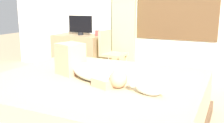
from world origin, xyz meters
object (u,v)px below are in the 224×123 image
person_lying (87,68)px  cup (97,33)px  desk (80,55)px  chair_by_desk (110,51)px  cat (147,87)px  bed (95,103)px  tv_monitor (80,25)px

person_lying → cup: bearing=115.6°
person_lying → desk: (-1.24, 1.80, -0.28)m
desk → person_lying: bearing=-55.3°
chair_by_desk → cat: bearing=-56.1°
cat → cup: (-1.57, 2.00, 0.19)m
bed → cup: size_ratio=22.52×
person_lying → chair_by_desk: person_lying is taller
desk → chair_by_desk: 0.73m
cat → cup: 2.55m
desk → tv_monitor: size_ratio=1.87×
bed → cat: 0.76m
bed → cup: 2.06m
tv_monitor → cup: (0.35, -0.00, -0.13)m
person_lying → cat: person_lying is taller
bed → chair_by_desk: chair_by_desk is taller
bed → cat: size_ratio=6.28×
tv_monitor → cup: bearing=-0.0°
bed → tv_monitor: tv_monitor is taller
cup → chair_by_desk: (0.32, -0.14, -0.28)m
cat → person_lying: bearing=164.1°
cup → tv_monitor: bearing=180.0°
person_lying → cup: 2.00m
chair_by_desk → tv_monitor: bearing=168.1°
tv_monitor → cat: bearing=-46.1°
tv_monitor → chair_by_desk: size_ratio=0.56×
cat → chair_by_desk: bearing=123.9°
cat → bed: bearing=159.6°
cat → desk: size_ratio=0.39×
cat → cup: size_ratio=3.59×
tv_monitor → person_lying: bearing=-56.0°
person_lying → tv_monitor: size_ratio=1.93×
cat → desk: cat is taller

